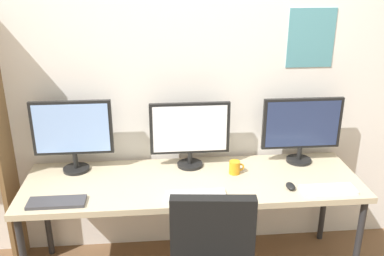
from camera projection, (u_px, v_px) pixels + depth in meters
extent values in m
cube|color=silver|center=(187.00, 82.00, 3.01)|extent=(4.63, 0.10, 2.60)
cube|color=teal|center=(311.00, 38.00, 2.93)|extent=(0.33, 0.01, 0.41)
cube|color=tan|center=(193.00, 182.00, 2.83)|extent=(2.23, 0.68, 0.04)
cylinder|color=#262628|center=(358.00, 246.00, 2.79)|extent=(0.04, 0.04, 0.70)
cylinder|color=#262628|center=(46.00, 214.00, 3.15)|extent=(0.04, 0.04, 0.70)
cylinder|color=#262628|center=(324.00, 200.00, 3.33)|extent=(0.04, 0.04, 0.70)
cube|color=brown|center=(4.00, 150.00, 2.87)|extent=(0.03, 0.28, 1.81)
cube|color=black|center=(212.00, 238.00, 2.21)|extent=(0.44, 0.11, 0.48)
cylinder|color=black|center=(76.00, 169.00, 2.95)|extent=(0.18, 0.18, 0.02)
cylinder|color=black|center=(76.00, 161.00, 2.93)|extent=(0.03, 0.03, 0.11)
cube|color=black|center=(72.00, 128.00, 2.85)|extent=(0.54, 0.03, 0.38)
cube|color=#8CB2F2|center=(72.00, 129.00, 2.83)|extent=(0.49, 0.01, 0.34)
cylinder|color=black|center=(190.00, 164.00, 3.02)|extent=(0.18, 0.18, 0.02)
cylinder|color=black|center=(190.00, 158.00, 3.00)|extent=(0.03, 0.03, 0.08)
cube|color=black|center=(190.00, 128.00, 2.92)|extent=(0.55, 0.03, 0.37)
cube|color=white|center=(190.00, 129.00, 2.91)|extent=(0.51, 0.01, 0.33)
cylinder|color=black|center=(299.00, 160.00, 3.09)|extent=(0.18, 0.18, 0.02)
cylinder|color=black|center=(299.00, 153.00, 3.07)|extent=(0.03, 0.03, 0.09)
cube|color=black|center=(302.00, 123.00, 2.99)|extent=(0.57, 0.03, 0.37)
cube|color=navy|center=(303.00, 124.00, 2.97)|extent=(0.52, 0.01, 0.33)
cube|color=#38383D|center=(57.00, 202.00, 2.54)|extent=(0.34, 0.13, 0.02)
cube|color=silver|center=(196.00, 196.00, 2.61)|extent=(0.37, 0.13, 0.02)
cube|color=silver|center=(328.00, 190.00, 2.68)|extent=(0.34, 0.13, 0.02)
ellipsoid|color=black|center=(291.00, 186.00, 2.71)|extent=(0.06, 0.10, 0.03)
cylinder|color=orange|center=(234.00, 167.00, 2.90)|extent=(0.08, 0.08, 0.09)
torus|color=orange|center=(240.00, 167.00, 2.90)|extent=(0.06, 0.01, 0.06)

